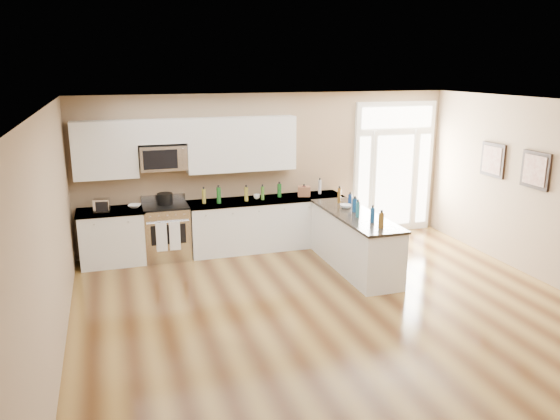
# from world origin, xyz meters

# --- Properties ---
(ground) EXTENTS (8.00, 8.00, 0.00)m
(ground) POSITION_xyz_m (0.00, 0.00, 0.00)
(ground) COLOR #4B2C15
(room_shell) EXTENTS (8.00, 8.00, 8.00)m
(room_shell) POSITION_xyz_m (0.00, 0.00, 1.71)
(room_shell) COLOR #957C5E
(room_shell) RESTS_ON ground
(back_cabinet_left) EXTENTS (1.10, 0.66, 0.94)m
(back_cabinet_left) POSITION_xyz_m (-2.87, 3.69, 0.44)
(back_cabinet_left) COLOR silver
(back_cabinet_left) RESTS_ON ground
(back_cabinet_right) EXTENTS (2.85, 0.66, 0.94)m
(back_cabinet_right) POSITION_xyz_m (-0.16, 3.69, 0.44)
(back_cabinet_right) COLOR silver
(back_cabinet_right) RESTS_ON ground
(peninsula_cabinet) EXTENTS (0.69, 2.32, 0.94)m
(peninsula_cabinet) POSITION_xyz_m (0.93, 2.24, 0.43)
(peninsula_cabinet) COLOR silver
(peninsula_cabinet) RESTS_ON ground
(upper_cabinet_left) EXTENTS (1.04, 0.33, 0.95)m
(upper_cabinet_left) POSITION_xyz_m (-2.88, 3.83, 1.93)
(upper_cabinet_left) COLOR silver
(upper_cabinet_left) RESTS_ON room_shell
(upper_cabinet_right) EXTENTS (1.94, 0.33, 0.95)m
(upper_cabinet_right) POSITION_xyz_m (-0.57, 3.83, 1.93)
(upper_cabinet_right) COLOR silver
(upper_cabinet_right) RESTS_ON room_shell
(upper_cabinet_short) EXTENTS (0.82, 0.33, 0.40)m
(upper_cabinet_short) POSITION_xyz_m (-1.95, 3.83, 2.20)
(upper_cabinet_short) COLOR silver
(upper_cabinet_short) RESTS_ON room_shell
(microwave) EXTENTS (0.78, 0.41, 0.42)m
(microwave) POSITION_xyz_m (-1.95, 3.80, 1.76)
(microwave) COLOR silver
(microwave) RESTS_ON room_shell
(entry_door) EXTENTS (1.70, 0.10, 2.60)m
(entry_door) POSITION_xyz_m (2.55, 3.95, 1.30)
(entry_door) COLOR white
(entry_door) RESTS_ON ground
(wall_art_near) EXTENTS (0.05, 0.58, 0.58)m
(wall_art_near) POSITION_xyz_m (3.47, 2.20, 1.70)
(wall_art_near) COLOR black
(wall_art_near) RESTS_ON room_shell
(wall_art_far) EXTENTS (0.05, 0.58, 0.58)m
(wall_art_far) POSITION_xyz_m (3.47, 1.20, 1.70)
(wall_art_far) COLOR black
(wall_art_far) RESTS_ON room_shell
(kitchen_range) EXTENTS (0.77, 0.68, 1.08)m
(kitchen_range) POSITION_xyz_m (-1.97, 3.69, 0.48)
(kitchen_range) COLOR silver
(kitchen_range) RESTS_ON ground
(stockpot) EXTENTS (0.33, 0.33, 0.21)m
(stockpot) POSITION_xyz_m (-1.95, 3.78, 1.05)
(stockpot) COLOR black
(stockpot) RESTS_ON kitchen_range
(toaster_oven) EXTENTS (0.28, 0.23, 0.22)m
(toaster_oven) POSITION_xyz_m (-3.00, 3.63, 1.05)
(toaster_oven) COLOR silver
(toaster_oven) RESTS_ON back_cabinet_left
(cardboard_box) EXTENTS (0.27, 0.23, 0.19)m
(cardboard_box) POSITION_xyz_m (0.55, 3.65, 1.03)
(cardboard_box) COLOR brown
(cardboard_box) RESTS_ON back_cabinet_right
(bowl_left) EXTENTS (0.26, 0.26, 0.05)m
(bowl_left) POSITION_xyz_m (-2.47, 3.73, 0.97)
(bowl_left) COLOR white
(bowl_left) RESTS_ON back_cabinet_left
(bowl_peninsula) EXTENTS (0.25, 0.25, 0.06)m
(bowl_peninsula) POSITION_xyz_m (0.93, 2.63, 0.97)
(bowl_peninsula) COLOR white
(bowl_peninsula) RESTS_ON peninsula_cabinet
(cup_counter) EXTENTS (0.15, 0.15, 0.09)m
(cup_counter) POSITION_xyz_m (-0.34, 3.70, 0.98)
(cup_counter) COLOR white
(cup_counter) RESTS_ON back_cabinet_right
(counter_bottles) EXTENTS (2.40, 2.42, 0.28)m
(counter_bottles) POSITION_xyz_m (0.28, 2.94, 1.06)
(counter_bottles) COLOR #19591E
(counter_bottles) RESTS_ON back_cabinet_right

